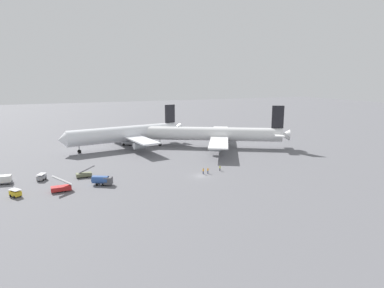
% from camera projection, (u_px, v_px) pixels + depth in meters
% --- Properties ---
extents(ground_plane, '(600.00, 600.00, 0.00)m').
position_uv_depth(ground_plane, '(201.00, 176.00, 89.09)').
color(ground_plane, slate).
extents(airliner_at_gate_left, '(48.34, 40.50, 15.67)m').
position_uv_depth(airliner_at_gate_left, '(126.00, 134.00, 124.16)').
color(airliner_at_gate_left, white).
rests_on(airliner_at_gate_left, ground).
extents(airliner_being_pushed, '(52.26, 44.98, 16.22)m').
position_uv_depth(airliner_being_pushed, '(214.00, 134.00, 125.49)').
color(airliner_being_pushed, white).
rests_on(airliner_being_pushed, ground).
extents(pushback_tug, '(8.58, 6.18, 2.82)m').
position_uv_depth(pushback_tug, '(129.00, 142.00, 129.96)').
color(pushback_tug, gray).
rests_on(pushback_tug, ground).
extents(gse_baggage_cart_trailing, '(2.57, 3.14, 1.71)m').
position_uv_depth(gse_baggage_cart_trailing, '(41.00, 177.00, 85.05)').
color(gse_baggage_cart_trailing, gray).
rests_on(gse_baggage_cart_trailing, ground).
extents(gse_belt_loader_portside, '(4.94, 1.89, 3.02)m').
position_uv_depth(gse_belt_loader_portside, '(84.00, 174.00, 87.69)').
color(gse_belt_loader_portside, '#666B4C').
rests_on(gse_belt_loader_portside, ground).
extents(gse_stair_truck_yellow, '(4.67, 2.09, 4.06)m').
position_uv_depth(gse_stair_truck_yellow, '(61.00, 187.00, 76.59)').
color(gse_stair_truck_yellow, red).
rests_on(gse_stair_truck_yellow, ground).
extents(gse_container_dolly_flat, '(3.43, 2.55, 2.15)m').
position_uv_depth(gse_container_dolly_flat, '(5.00, 179.00, 82.20)').
color(gse_container_dolly_flat, slate).
rests_on(gse_container_dolly_flat, ground).
extents(gse_fuel_bowser_stubby, '(5.19, 4.05, 2.40)m').
position_uv_depth(gse_fuel_bowser_stubby, '(103.00, 180.00, 81.12)').
color(gse_fuel_bowser_stubby, '#2D5199').
rests_on(gse_fuel_bowser_stubby, ground).
extents(gse_baggage_cart_near_cluster, '(2.89, 3.13, 1.71)m').
position_uv_depth(gse_baggage_cart_near_cluster, '(15.00, 193.00, 73.21)').
color(gse_baggage_cart_near_cluster, gold).
rests_on(gse_baggage_cart_near_cluster, ground).
extents(ground_crew_wing_walker_right, '(0.36, 0.36, 1.68)m').
position_uv_depth(ground_crew_wing_walker_right, '(203.00, 171.00, 90.60)').
color(ground_crew_wing_walker_right, '#2D3351').
rests_on(ground_crew_wing_walker_right, ground).
extents(ground_crew_marshaller_foreground, '(0.46, 0.36, 1.71)m').
position_uv_depth(ground_crew_marshaller_foreground, '(208.00, 171.00, 90.98)').
color(ground_crew_marshaller_foreground, '#2D3351').
rests_on(ground_crew_marshaller_foreground, ground).
extents(ground_crew_ramp_agent_by_cones, '(0.36, 0.36, 1.57)m').
position_uv_depth(ground_crew_ramp_agent_by_cones, '(220.00, 168.00, 93.81)').
color(ground_crew_ramp_agent_by_cones, black).
rests_on(ground_crew_ramp_agent_by_cones, ground).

